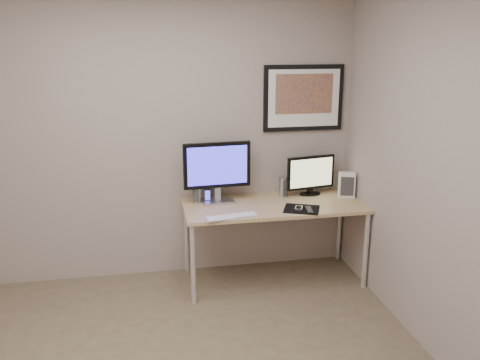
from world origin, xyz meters
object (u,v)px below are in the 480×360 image
Objects in this scene: keyboard at (232,217)px; desk at (274,211)px; fan_unit at (347,185)px; phone_dock at (207,196)px; monitor_tv at (311,174)px; speaker_right at (283,187)px; monitor_large at (217,170)px; framed_art at (304,98)px; speaker_left at (197,193)px.

desk is at bearing 23.29° from keyboard.
phone_dock is at bearing -165.19° from fan_unit.
monitor_tv is 2.55× the size of speaker_right.
speaker_right is 0.82× the size of fan_unit.
speaker_right is 0.71m from phone_dock.
speaker_right is at bearing 0.53° from monitor_large.
fan_unit is at bearing -1.22° from phone_dock.
keyboard is (0.14, -0.42, -0.06)m from phone_dock.
framed_art is at bearing 8.87° from speaker_right.
fan_unit is (0.72, 0.09, 0.18)m from desk.
speaker_left reaches higher than keyboard.
fan_unit is at bearing -6.53° from monitor_large.
framed_art reaches higher than speaker_right.
phone_dock is (-0.98, -0.05, -0.14)m from monitor_tv.
keyboard is 1.21m from fan_unit.
monitor_large is at bearing 160.18° from speaker_right.
framed_art reaches higher than monitor_tv.
speaker_left is (-0.66, 0.16, 0.16)m from desk.
speaker_left is 1.45× the size of phone_dock.
speaker_right is (0.13, 0.19, 0.16)m from desk.
framed_art is at bearing 43.46° from desk.
speaker_right is at bearing 171.23° from monitor_tv.
framed_art is 4.05× the size of speaker_right.
framed_art is 3.32× the size of fan_unit.
framed_art reaches higher than phone_dock.
speaker_left is 0.42× the size of keyboard.
desk is at bearing -20.17° from monitor_large.
fan_unit is at bearing -29.49° from monitor_tv.
keyboard is at bearing -164.51° from speaker_right.
monitor_large is (-0.83, -0.19, -0.59)m from framed_art.
speaker_right reaches higher than desk.
monitor_large reaches higher than speaker_left.
speaker_left is at bearing -165.86° from fan_unit.
speaker_left is at bearing 171.42° from monitor_tv.
framed_art is 0.71m from monitor_tv.
phone_dock is 0.56× the size of fan_unit.
fan_unit is at bearing -33.66° from framed_art.
phone_dock is (-0.09, 0.00, -0.24)m from monitor_large.
framed_art is 0.84m from speaker_right.
speaker_left is (-0.18, 0.02, -0.21)m from monitor_large.
speaker_left is 1.38m from fan_unit.
monitor_tv is 0.98m from keyboard.
speaker_left is 0.80m from speaker_right.
monitor_large reaches higher than speaker_right.
framed_art reaches higher than keyboard.
framed_art is (0.35, 0.33, 0.96)m from desk.
speaker_left is (-1.01, -0.17, -0.80)m from framed_art.
keyboard is (-0.43, -0.28, 0.07)m from desk.
desk is 3.39× the size of monitor_tv.
keyboard is (-0.83, -0.48, -0.19)m from monitor_tv.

